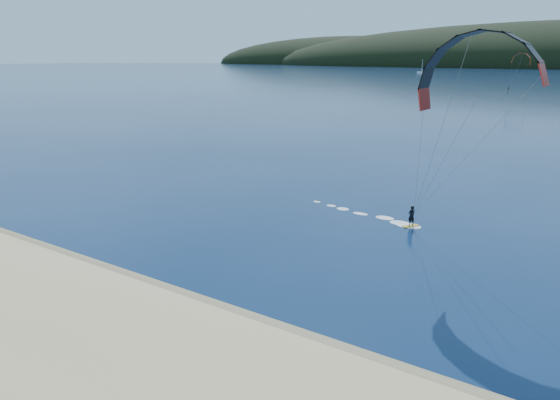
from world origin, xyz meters
name	(u,v)px	position (x,y,z in m)	size (l,w,h in m)	color
ground	(109,337)	(0.00, 0.00, 0.00)	(1800.00, 1800.00, 0.00)	#081E3D
wet_sand	(176,301)	(0.00, 4.50, 0.05)	(220.00, 2.50, 0.10)	olive
kitesurfer_near	(475,99)	(11.16, 19.13, 10.50)	(20.02, 8.19, 13.68)	#C49217
kitesurfer_far	(521,63)	(-17.20, 200.34, 10.65)	(7.95, 5.74, 12.84)	#C49217
sailboat	(422,72)	(-122.31, 397.17, 0.80)	(7.77, 4.80, 10.81)	white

